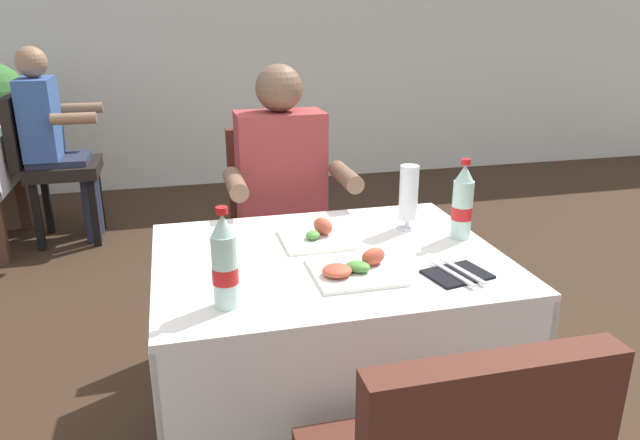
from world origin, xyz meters
name	(u,v)px	position (x,y,z in m)	size (l,w,h in m)	color
back_wall	(216,23)	(0.00, 3.69, 1.36)	(11.00, 0.12, 2.73)	silver
main_dining_table	(328,307)	(0.00, 0.02, 0.57)	(1.05, 0.83, 0.75)	white
chair_far_diner_seat	(281,227)	(0.00, 0.83, 0.55)	(0.44, 0.50, 0.97)	#4C2319
seated_diner_far	(284,200)	(-0.01, 0.72, 0.71)	(0.50, 0.46, 1.26)	#282D42
plate_near_camera	(355,269)	(0.04, -0.13, 0.76)	(0.24, 0.24, 0.06)	white
plate_far_diner	(318,235)	(0.00, 0.15, 0.76)	(0.22, 0.22, 0.07)	white
beer_glass_left	(408,197)	(0.32, 0.19, 0.86)	(0.07, 0.07, 0.22)	white
cola_bottle_primary	(462,204)	(0.46, 0.06, 0.86)	(0.07, 0.07, 0.27)	silver
cola_bottle_secondary	(225,264)	(-0.34, -0.24, 0.86)	(0.07, 0.07, 0.26)	silver
napkin_cutlery_set	(457,274)	(0.31, -0.21, 0.75)	(0.19, 0.20, 0.01)	black
background_chair_right	(48,160)	(-1.23, 2.46, 0.55)	(0.50, 0.44, 0.97)	black
background_patron	(52,135)	(-1.18, 2.46, 0.71)	(0.46, 0.50, 1.26)	#282D42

